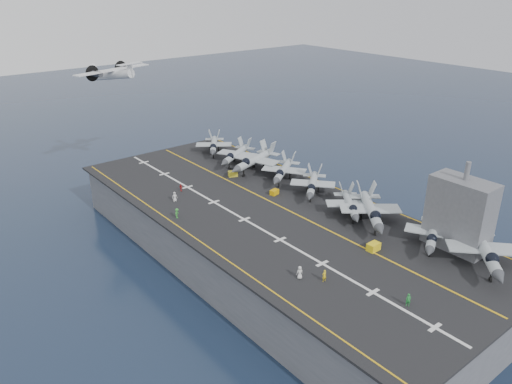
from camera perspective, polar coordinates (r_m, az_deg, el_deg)
ground at (r=100.93m, az=1.44°, el=-7.50°), size 500.00×500.00×0.00m
hull at (r=98.46m, az=1.47°, el=-5.00°), size 36.00×90.00×10.00m
flight_deck at (r=96.11m, az=1.50°, el=-2.27°), size 38.00×92.00×0.40m
foul_line at (r=97.81m, az=2.84°, el=-1.67°), size 0.35×90.00×0.02m
landing_centerline at (r=92.62m, az=-1.34°, el=-3.15°), size 0.50×90.00×0.02m
deck_edge_port at (r=87.13m, az=-7.10°, el=-5.14°), size 0.25×90.00×0.02m
deck_edge_stbd at (r=107.93m, az=9.02°, el=0.52°), size 0.25×90.00×0.02m
island_superstructure at (r=86.72m, az=22.39°, el=-1.47°), size 5.00×10.00×15.00m
fighter_jet_0 at (r=84.82m, az=24.73°, el=-5.96°), size 19.49×19.13×5.69m
fighter_jet_1 at (r=87.94m, az=19.60°, el=-4.39°), size 16.58×14.69×4.81m
fighter_jet_2 at (r=92.31m, az=13.03°, el=-1.93°), size 18.95×19.62×5.70m
fighter_jet_3 at (r=95.10m, az=10.70°, el=-1.34°), size 15.00×15.68×4.55m
fighter_jet_4 at (r=102.91m, az=6.48°, el=0.95°), size 16.49×15.95×4.80m
fighter_jet_5 at (r=109.57m, az=3.13°, el=2.54°), size 17.40×16.20×5.03m
fighter_jet_6 at (r=114.97m, az=-0.16°, el=3.75°), size 18.82×15.38×5.64m
fighter_jet_7 at (r=119.81m, az=-2.29°, el=4.39°), size 17.21×15.30×4.99m
fighter_jet_8 at (r=127.54m, az=-4.86°, el=5.44°), size 15.42×16.33×4.73m
tow_cart_a at (r=84.49m, az=13.28°, el=-6.11°), size 2.23×1.50×1.31m
tow_cart_b at (r=103.01m, az=2.11°, el=-0.01°), size 1.96×1.48×1.06m
tow_cart_c at (r=112.62m, az=-2.65°, el=2.10°), size 2.35×1.99×1.20m
crew_0 at (r=75.17m, az=5.02°, el=-9.15°), size 1.43×1.16×2.06m
crew_1 at (r=74.94m, az=7.81°, el=-9.46°), size 1.27×0.96×1.94m
crew_3 at (r=93.94m, az=-9.01°, el=-2.41°), size 1.39×1.34×1.94m
crew_4 at (r=105.60m, az=-8.57°, el=0.50°), size 0.88×1.12×1.64m
crew_5 at (r=100.92m, az=-9.28°, el=-0.53°), size 1.40×1.12×2.03m
crew_6 at (r=72.35m, az=17.02°, el=-11.71°), size 1.35×1.35×1.91m
transport_plane at (r=133.01m, az=-15.99°, el=12.74°), size 24.76×19.90×5.12m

